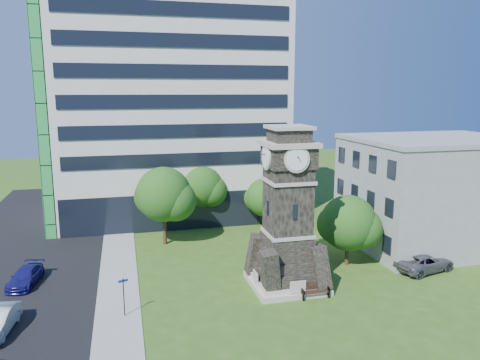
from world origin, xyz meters
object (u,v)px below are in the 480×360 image
object	(u,v)px
car_street_north	(25,277)
park_bench	(315,291)
car_east_lot	(425,263)
clock_tower	(287,219)
street_sign	(124,293)

from	to	relation	value
car_street_north	park_bench	size ratio (longest dim) A/B	2.14
car_east_lot	park_bench	xyz separation A→B (m)	(-10.85, -2.59, -0.16)
clock_tower	car_east_lot	distance (m)	12.93
car_street_north	street_sign	xyz separation A→B (m)	(7.33, -7.15, 1.02)
car_street_north	car_east_lot	size ratio (longest dim) A/B	0.85
clock_tower	park_bench	size ratio (longest dim) A/B	5.92
clock_tower	street_sign	size ratio (longest dim) A/B	4.59
car_street_north	park_bench	world-z (taller)	car_street_north
clock_tower	street_sign	bearing A→B (deg)	-169.85
car_east_lot	park_bench	world-z (taller)	car_east_lot
clock_tower	park_bench	world-z (taller)	clock_tower
street_sign	park_bench	bearing A→B (deg)	-20.24
park_bench	street_sign	bearing A→B (deg)	177.98
car_street_north	car_east_lot	distance (m)	31.90
car_street_north	street_sign	distance (m)	10.30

